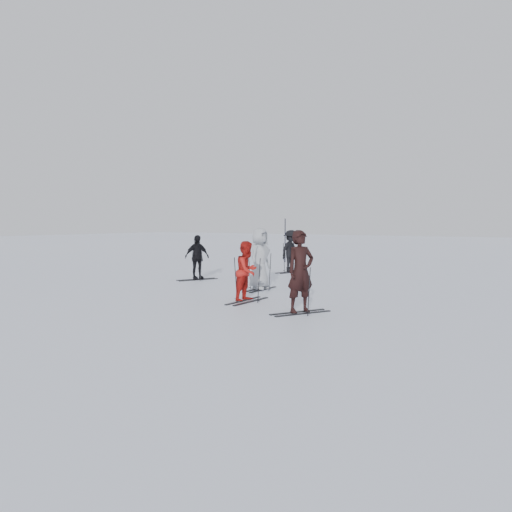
# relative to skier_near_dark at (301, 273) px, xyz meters

# --- Properties ---
(ground) EXTENTS (120.00, 120.00, 0.00)m
(ground) POSITION_rel_skier_near_dark_xyz_m (-3.43, 2.41, -0.95)
(ground) COLOR silver
(ground) RESTS_ON ground
(skier_near_dark) EXTENTS (0.73, 0.82, 1.90)m
(skier_near_dark) POSITION_rel_skier_near_dark_xyz_m (0.00, 0.00, 0.00)
(skier_near_dark) COLOR black
(skier_near_dark) RESTS_ON ground
(skier_red) EXTENTS (0.60, 0.77, 1.58)m
(skier_red) POSITION_rel_skier_near_dark_xyz_m (-1.98, 0.74, -0.16)
(skier_red) COLOR #AC1813
(skier_red) RESTS_ON ground
(skier_grey) EXTENTS (0.64, 0.95, 1.90)m
(skier_grey) POSITION_rel_skier_near_dark_xyz_m (-2.93, 2.85, -0.00)
(skier_grey) COLOR #9B9EA3
(skier_grey) RESTS_ON ground
(skier_uphill_left) EXTENTS (0.76, 1.02, 1.60)m
(skier_uphill_left) POSITION_rel_skier_near_dark_xyz_m (-6.25, 3.83, -0.15)
(skier_uphill_left) COLOR black
(skier_uphill_left) RESTS_ON ground
(skier_uphill_far) EXTENTS (0.83, 1.21, 1.73)m
(skier_uphill_far) POSITION_rel_skier_near_dark_xyz_m (-4.68, 8.06, -0.08)
(skier_uphill_far) COLOR black
(skier_uphill_far) RESTS_ON ground
(skis_near_dark) EXTENTS (1.76, 1.46, 1.13)m
(skis_near_dark) POSITION_rel_skier_near_dark_xyz_m (0.00, 0.00, -0.38)
(skis_near_dark) COLOR black
(skis_near_dark) RESTS_ON ground
(skis_red) EXTENTS (1.66, 0.89, 1.21)m
(skis_red) POSITION_rel_skier_near_dark_xyz_m (-1.98, 0.74, -0.35)
(skis_red) COLOR black
(skis_red) RESTS_ON ground
(skis_grey) EXTENTS (1.67, 0.94, 1.19)m
(skis_grey) POSITION_rel_skier_near_dark_xyz_m (-2.93, 2.85, -0.35)
(skis_grey) COLOR black
(skis_grey) RESTS_ON ground
(skis_uphill_left) EXTENTS (1.76, 1.42, 1.14)m
(skis_uphill_left) POSITION_rel_skier_near_dark_xyz_m (-6.25, 3.83, -0.38)
(skis_uphill_left) COLOR black
(skis_uphill_left) RESTS_ON ground
(skis_uphill_far) EXTENTS (1.85, 1.19, 1.26)m
(skis_uphill_far) POSITION_rel_skier_near_dark_xyz_m (-4.68, 8.06, -0.32)
(skis_uphill_far) COLOR black
(skis_uphill_far) RESTS_ON ground
(piste_marker) EXTENTS (0.06, 0.06, 2.27)m
(piste_marker) POSITION_rel_skier_near_dark_xyz_m (-7.45, 12.44, 0.19)
(piste_marker) COLOR black
(piste_marker) RESTS_ON ground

